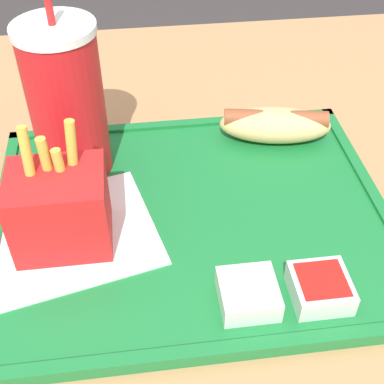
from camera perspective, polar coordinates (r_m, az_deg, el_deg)
food_tray at (r=0.54m, az=-0.00°, el=-2.73°), size 0.39×0.32×0.01m
paper_napkin at (r=0.53m, az=-13.08°, el=-4.49°), size 0.19×0.17×0.00m
soda_cup at (r=0.56m, az=-13.24°, el=9.33°), size 0.08×0.08×0.20m
hot_dog_far at (r=0.63m, az=8.86°, el=7.18°), size 0.14×0.07×0.04m
fries_carton at (r=0.50m, az=-13.90°, el=-1.70°), size 0.09×0.07×0.12m
sauce_cup_mayo at (r=0.46m, az=6.01°, el=-10.70°), size 0.05×0.05×0.02m
sauce_cup_ketchup at (r=0.47m, az=13.52°, el=-9.87°), size 0.05×0.05×0.02m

